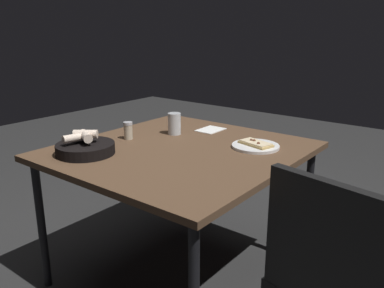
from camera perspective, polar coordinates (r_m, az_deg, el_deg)
ground at (r=2.29m, az=-1.56°, el=-17.78°), size 8.00×8.00×0.00m
dining_table at (r=2.00m, az=-1.70°, el=-2.05°), size 1.13×1.08×0.71m
pizza_plate at (r=2.01m, az=9.01°, el=-0.21°), size 0.24×0.24×0.04m
bread_basket at (r=1.95m, az=-14.96°, el=-0.44°), size 0.27×0.27×0.11m
beer_glass at (r=2.23m, az=-2.52°, el=2.78°), size 0.07×0.07×0.12m
pepper_shaker at (r=2.16m, az=-9.04°, el=1.77°), size 0.05×0.05×0.09m
napkin at (r=2.33m, az=2.65°, el=2.03°), size 0.16×0.12×0.00m
chair_near at (r=1.47m, az=20.49°, el=-17.41°), size 0.52×0.52×0.87m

